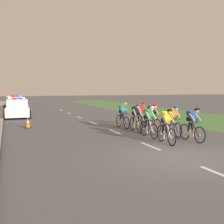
{
  "coord_description": "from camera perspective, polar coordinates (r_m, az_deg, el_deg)",
  "views": [
    {
      "loc": [
        -5.42,
        -7.89,
        2.36
      ],
      "look_at": [
        -0.23,
        5.87,
        1.1
      ],
      "focal_mm": 44.69,
      "sensor_mm": 36.0,
      "label": 1
    }
  ],
  "objects": [
    {
      "name": "ground_plane",
      "position": [
        9.86,
        13.59,
        -9.09
      ],
      "size": [
        160.0,
        160.0,
        0.0
      ],
      "primitive_type": "plane",
      "color": "#56565B"
    },
    {
      "name": "kerb_edge",
      "position": [
        22.01,
        -21.5,
        -1.43
      ],
      "size": [
        0.16,
        60.0,
        0.13
      ],
      "primitive_type": "cube",
      "color": "#9E9E99",
      "rests_on": "ground"
    },
    {
      "name": "grass_verge",
      "position": [
        26.1,
        11.93,
        -0.39
      ],
      "size": [
        7.0,
        60.0,
        0.01
      ],
      "primitive_type": "cube",
      "color": "#4C7F42",
      "rests_on": "ground"
    },
    {
      "name": "lane_markings_centre",
      "position": [
        18.89,
        -3.83,
        -2.28
      ],
      "size": [
        0.14,
        25.6,
        0.01
      ],
      "color": "white",
      "rests_on": "ground"
    },
    {
      "name": "cyclist_lead",
      "position": [
        12.05,
        11.09,
        -2.7
      ],
      "size": [
        0.44,
        1.72,
        1.56
      ],
      "color": "black",
      "rests_on": "ground"
    },
    {
      "name": "cyclist_second",
      "position": [
        12.85,
        16.13,
        -2.33
      ],
      "size": [
        0.43,
        1.72,
        1.56
      ],
      "color": "black",
      "rests_on": "ground"
    },
    {
      "name": "cyclist_third",
      "position": [
        13.4,
        7.55,
        -1.89
      ],
      "size": [
        0.42,
        1.72,
        1.56
      ],
      "color": "black",
      "rests_on": "ground"
    },
    {
      "name": "cyclist_fourth",
      "position": [
        14.05,
        12.42,
        -1.65
      ],
      "size": [
        0.44,
        1.72,
        1.56
      ],
      "color": "black",
      "rests_on": "ground"
    },
    {
      "name": "cyclist_fifth",
      "position": [
        15.15,
        4.94,
        -1.09
      ],
      "size": [
        0.43,
        1.72,
        1.56
      ],
      "color": "black",
      "rests_on": "ground"
    },
    {
      "name": "cyclist_sixth",
      "position": [
        15.52,
        8.25,
        -0.98
      ],
      "size": [
        0.44,
        1.72,
        1.56
      ],
      "color": "black",
      "rests_on": "ground"
    },
    {
      "name": "cyclist_seventh",
      "position": [
        16.49,
        2.23,
        -0.59
      ],
      "size": [
        0.43,
        1.72,
        1.56
      ],
      "color": "black",
      "rests_on": "ground"
    },
    {
      "name": "cyclist_eighth",
      "position": [
        17.18,
        5.98,
        -0.39
      ],
      "size": [
        0.45,
        1.72,
        1.56
      ],
      "color": "black",
      "rests_on": "ground"
    },
    {
      "name": "police_car_nearest",
      "position": [
        23.96,
        -18.78,
        0.61
      ],
      "size": [
        2.13,
        4.47,
        1.59
      ],
      "color": "silver",
      "rests_on": "ground"
    },
    {
      "name": "police_car_second",
      "position": [
        29.68,
        -19.15,
        1.37
      ],
      "size": [
        2.3,
        4.54,
        1.59
      ],
      "color": "white",
      "rests_on": "ground"
    },
    {
      "name": "police_car_third",
      "position": [
        34.74,
        -19.38,
        1.84
      ],
      "size": [
        2.01,
        4.4,
        1.59
      ],
      "color": "white",
      "rests_on": "ground"
    },
    {
      "name": "traffic_cone_near",
      "position": [
        17.28,
        -16.84,
        -2.13
      ],
      "size": [
        0.36,
        0.36,
        0.64
      ],
      "color": "black",
      "rests_on": "ground"
    }
  ]
}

